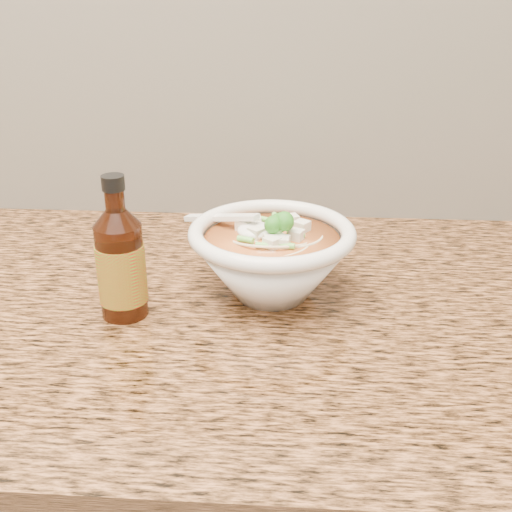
{
  "coord_description": "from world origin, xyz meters",
  "views": [
    {
      "loc": [
        0.37,
        0.96,
        1.29
      ],
      "look_at": [
        0.32,
        1.69,
        0.95
      ],
      "focal_mm": 45.0,
      "sensor_mm": 36.0,
      "label": 1
    }
  ],
  "objects": [
    {
      "name": "counter_slab",
      "position": [
        0.0,
        1.68,
        0.88
      ],
      "size": [
        4.0,
        0.68,
        0.04
      ],
      "primitive_type": "cube",
      "color": "#A1643B",
      "rests_on": "cabinet"
    },
    {
      "name": "soup_bowl",
      "position": [
        0.34,
        1.69,
        0.95
      ],
      "size": [
        0.23,
        0.21,
        0.12
      ],
      "rotation": [
        0.0,
        0.0,
        -0.25
      ],
      "color": "white",
      "rests_on": "counter_slab"
    },
    {
      "name": "hot_sauce_bottle",
      "position": [
        0.16,
        1.63,
        0.97
      ],
      "size": [
        0.06,
        0.06,
        0.18
      ],
      "rotation": [
        0.0,
        0.0,
        0.01
      ],
      "color": "#3C1608",
      "rests_on": "counter_slab"
    }
  ]
}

